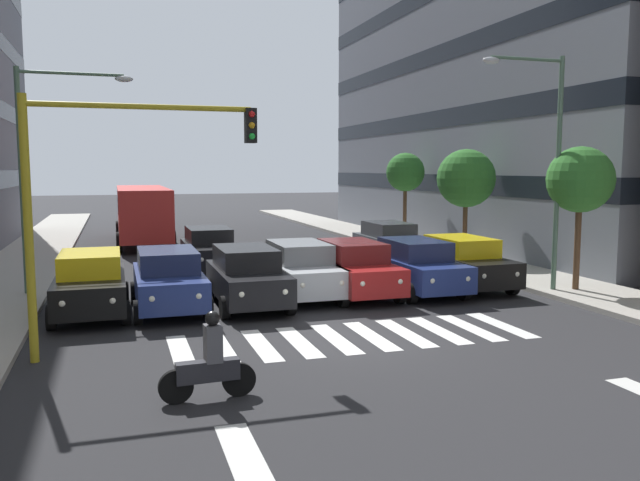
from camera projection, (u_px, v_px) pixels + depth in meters
name	position (u px, v px, depth m)	size (l,w,h in m)	color
ground_plane	(353.00, 337.00, 15.43)	(180.00, 180.00, 0.00)	#262628
building_left_block_0	(520.00, 63.00, 35.67)	(11.43, 28.33, 19.57)	slate
crosswalk_markings	(353.00, 337.00, 15.43)	(8.55, 2.80, 0.01)	silver
lane_arrow_1	(243.00, 454.00, 9.10)	(0.50, 2.20, 0.01)	silver
car_0	(463.00, 262.00, 21.65)	(2.02, 4.44, 1.72)	black
car_1	(416.00, 266.00, 20.82)	(2.02, 4.44, 1.72)	navy
car_2	(354.00, 268.00, 20.36)	(2.02, 4.44, 1.72)	maroon
car_3	(300.00, 269.00, 20.12)	(2.02, 4.44, 1.72)	#B2B7BC
car_4	(247.00, 276.00, 18.83)	(2.02, 4.44, 1.72)	black
car_5	(168.00, 280.00, 18.27)	(2.02, 4.44, 1.72)	navy
car_6	(91.00, 283.00, 17.69)	(2.02, 4.44, 1.72)	black
car_row2_0	(390.00, 242.00, 27.61)	(2.02, 4.44, 1.72)	#474C51
car_row2_1	(209.00, 249.00, 25.16)	(2.02, 4.44, 1.72)	black
bus_behind_traffic	(142.00, 209.00, 34.60)	(2.78, 10.50, 3.00)	red
motorcycle_with_rider	(209.00, 364.00, 11.19)	(1.70, 0.37, 1.57)	black
traffic_light_gantry	(99.00, 182.00, 13.46)	(4.83, 0.36, 5.50)	#AD991E
street_lamp_left	(546.00, 149.00, 20.15)	(2.87, 0.28, 7.31)	#4C6B56
street_lamp_right	(42.00, 154.00, 19.84)	(3.45, 0.28, 6.91)	#4C6B56
street_tree_0	(580.00, 180.00, 20.41)	(2.09, 2.09, 4.56)	#513823
street_tree_1	(466.00, 179.00, 27.51)	(2.48, 2.48, 4.69)	#513823
street_tree_2	(405.00, 173.00, 33.72)	(2.01, 2.01, 4.68)	#513823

